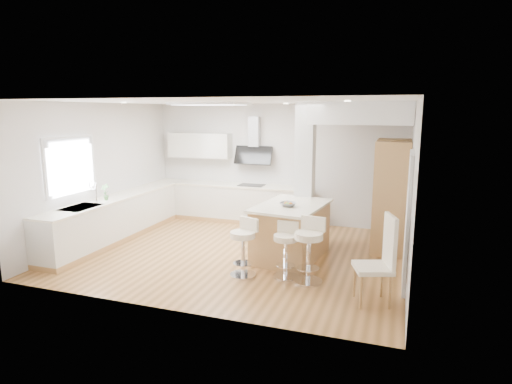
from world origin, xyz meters
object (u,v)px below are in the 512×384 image
at_px(bar_stool_b, 286,247).
at_px(dining_chair, 381,257).
at_px(peninsula, 291,231).
at_px(bar_stool_c, 309,246).
at_px(bar_stool_a, 244,244).

xyz_separation_m(bar_stool_b, dining_chair, (1.48, -0.49, 0.17)).
distance_m(peninsula, dining_chair, 2.18).
xyz_separation_m(peninsula, bar_stool_b, (0.16, -0.94, 0.01)).
distance_m(peninsula, bar_stool_b, 0.96).
bearing_deg(bar_stool_c, bar_stool_a, -163.85).
bearing_deg(peninsula, bar_stool_a, -107.51).
bearing_deg(peninsula, bar_stool_b, -73.43).
height_order(bar_stool_a, bar_stool_b, bar_stool_a).
relative_size(bar_stool_b, bar_stool_c, 0.88).
distance_m(bar_stool_a, dining_chair, 2.17).
relative_size(bar_stool_a, bar_stool_b, 1.05).
bearing_deg(bar_stool_a, bar_stool_b, 34.44).
xyz_separation_m(bar_stool_b, bar_stool_c, (0.39, -0.08, 0.07)).
xyz_separation_m(bar_stool_a, bar_stool_b, (0.66, 0.16, -0.02)).
distance_m(peninsula, bar_stool_a, 1.21).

